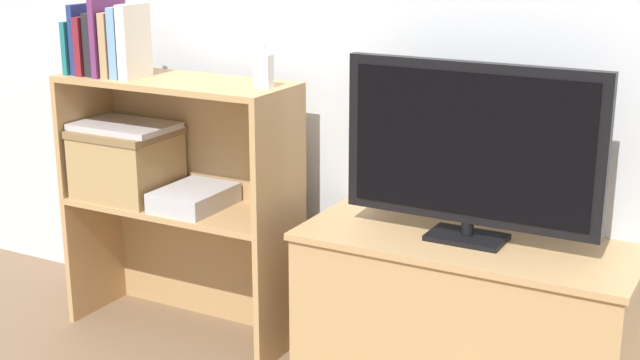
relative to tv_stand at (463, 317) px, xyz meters
The scene contains 16 objects.
tv_stand is the anchor object (origin of this frame).
tv 0.52m from the tv_stand, 90.00° to the right, with size 0.75×0.14×0.51m.
bookshelf_lower_tier 0.99m from the tv_stand, behind, with size 0.80×0.30×0.46m.
bookshelf_upper_tier 1.10m from the tv_stand, behind, with size 0.80×0.30×0.42m.
book_teal 1.53m from the tv_stand, behind, with size 0.02×0.14×0.17m.
book_navy 1.52m from the tv_stand, behind, with size 0.02×0.13×0.23m.
book_maroon 1.49m from the tv_stand, behind, with size 0.03×0.14×0.19m.
book_charcoal 1.46m from the tv_stand, behind, with size 0.04×0.13×0.21m.
book_plum 1.44m from the tv_stand, behind, with size 0.02×0.16×0.25m.
book_tan 1.40m from the tv_stand, behind, with size 0.03×0.14×0.21m.
book_skyblue 1.37m from the tv_stand, behind, with size 0.03×0.13×0.23m.
book_ivory 1.34m from the tv_stand, behind, with size 0.04×0.13×0.24m.
baby_monitor 0.95m from the tv_stand, behind, with size 0.05×0.04×0.13m.
storage_basket_left 1.25m from the tv_stand, behind, with size 0.31×0.27×0.24m.
laptop 1.28m from the tv_stand, behind, with size 0.33×0.22×0.02m.
magazine_stack 0.96m from the tv_stand, behind, with size 0.20×0.26×0.07m.
Camera 1 is at (1.24, -2.12, 1.36)m, focal length 50.00 mm.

